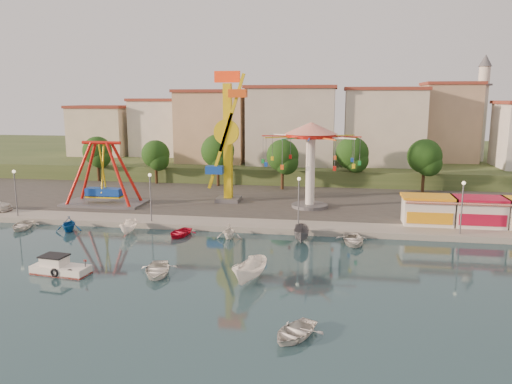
% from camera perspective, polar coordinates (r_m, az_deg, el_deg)
% --- Properties ---
extents(ground, '(200.00, 200.00, 0.00)m').
position_cam_1_polar(ground, '(41.47, -7.81, -8.89)').
color(ground, '#153239').
rests_on(ground, ground).
extents(quay_deck, '(200.00, 100.00, 0.60)m').
position_cam_1_polar(quay_deck, '(100.90, 2.45, 3.02)').
color(quay_deck, '#9E998E').
rests_on(quay_deck, ground).
extents(asphalt_pad, '(90.00, 28.00, 0.01)m').
position_cam_1_polar(asphalt_pad, '(69.58, -0.65, -0.24)').
color(asphalt_pad, '#4C4944').
rests_on(asphalt_pad, quay_deck).
extents(hill_terrace, '(200.00, 60.00, 3.00)m').
position_cam_1_polar(hill_terrace, '(105.68, 2.77, 4.02)').
color(hill_terrace, '#384C26').
rests_on(hill_terrace, ground).
extents(pirate_ship_ride, '(10.00, 5.00, 8.00)m').
position_cam_1_polar(pirate_ship_ride, '(64.96, -17.08, 1.89)').
color(pirate_ship_ride, '#59595E').
rests_on(pirate_ship_ride, quay_deck).
extents(kamikaze_tower, '(4.23, 3.10, 16.50)m').
position_cam_1_polar(kamikaze_tower, '(63.45, -3.14, 5.96)').
color(kamikaze_tower, '#59595E').
rests_on(kamikaze_tower, quay_deck).
extents(wave_swinger, '(11.60, 11.60, 10.40)m').
position_cam_1_polar(wave_swinger, '(60.40, 6.29, 5.30)').
color(wave_swinger, '#59595E').
rests_on(wave_swinger, quay_deck).
extents(booth_left, '(5.40, 3.78, 3.08)m').
position_cam_1_polar(booth_left, '(55.91, 19.00, -1.93)').
color(booth_left, white).
rests_on(booth_left, quay_deck).
extents(booth_mid, '(5.40, 3.78, 3.08)m').
position_cam_1_polar(booth_mid, '(57.04, 24.14, -2.05)').
color(booth_mid, white).
rests_on(booth_mid, quay_deck).
extents(lamp_post_0, '(0.14, 0.14, 5.00)m').
position_cam_1_polar(lamp_post_0, '(62.60, -25.75, -0.23)').
color(lamp_post_0, '#59595E').
rests_on(lamp_post_0, quay_deck).
extents(lamp_post_1, '(0.14, 0.14, 5.00)m').
position_cam_1_polar(lamp_post_1, '(55.08, -11.94, -0.76)').
color(lamp_post_1, '#59595E').
rests_on(lamp_post_1, quay_deck).
extents(lamp_post_2, '(0.14, 0.14, 5.00)m').
position_cam_1_polar(lamp_post_2, '(51.58, 4.89, -1.34)').
color(lamp_post_2, '#59595E').
rests_on(lamp_post_2, quay_deck).
extents(lamp_post_3, '(0.14, 0.14, 5.00)m').
position_cam_1_polar(lamp_post_3, '(52.90, 22.45, -1.82)').
color(lamp_post_3, '#59595E').
rests_on(lamp_post_3, quay_deck).
extents(tree_0, '(4.60, 4.60, 7.19)m').
position_cam_1_polar(tree_0, '(83.71, -17.68, 4.49)').
color(tree_0, '#382314').
rests_on(tree_0, quay_deck).
extents(tree_1, '(4.35, 4.35, 6.80)m').
position_cam_1_polar(tree_1, '(79.05, -11.41, 4.25)').
color(tree_1, '#382314').
rests_on(tree_1, quay_deck).
extents(tree_2, '(5.02, 5.02, 7.85)m').
position_cam_1_polar(tree_2, '(75.64, -4.40, 4.69)').
color(tree_2, '#382314').
rests_on(tree_2, quay_deck).
extents(tree_3, '(4.68, 4.68, 7.32)m').
position_cam_1_polar(tree_3, '(72.55, 3.05, 4.16)').
color(tree_3, '#382314').
rests_on(tree_3, quay_deck).
extents(tree_4, '(4.86, 4.86, 7.60)m').
position_cam_1_polar(tree_4, '(75.14, 10.93, 4.35)').
color(tree_4, '#382314').
rests_on(tree_4, quay_deck).
extents(tree_5, '(4.83, 4.83, 7.54)m').
position_cam_1_polar(tree_5, '(74.33, 18.71, 3.88)').
color(tree_5, '#382314').
rests_on(tree_5, quay_deck).
extents(building_0, '(9.26, 9.53, 11.87)m').
position_cam_1_polar(building_0, '(94.88, -19.34, 7.17)').
color(building_0, beige).
rests_on(building_0, hill_terrace).
extents(building_1, '(12.33, 9.01, 8.63)m').
position_cam_1_polar(building_1, '(94.85, -11.29, 6.59)').
color(building_1, silver).
rests_on(building_1, hill_terrace).
extents(building_2, '(11.95, 9.28, 11.23)m').
position_cam_1_polar(building_2, '(91.60, -3.39, 7.45)').
color(building_2, tan).
rests_on(building_2, hill_terrace).
extents(building_3, '(12.59, 10.50, 9.20)m').
position_cam_1_polar(building_3, '(86.55, 5.16, 6.56)').
color(building_3, beige).
rests_on(building_3, hill_terrace).
extents(building_4, '(10.75, 9.23, 9.24)m').
position_cam_1_polar(building_4, '(90.03, 13.95, 6.46)').
color(building_4, beige).
rests_on(building_4, hill_terrace).
extents(building_5, '(12.77, 10.96, 11.21)m').
position_cam_1_polar(building_5, '(90.20, 22.58, 6.59)').
color(building_5, tan).
rests_on(building_5, hill_terrace).
extents(minaret, '(2.80, 2.80, 18.00)m').
position_cam_1_polar(minaret, '(94.50, 24.41, 9.01)').
color(minaret, silver).
rests_on(minaret, hill_terrace).
extents(cabin_motorboat, '(4.81, 2.30, 1.63)m').
position_cam_1_polar(cabin_motorboat, '(43.24, -21.55, -8.13)').
color(cabin_motorboat, white).
rests_on(cabin_motorboat, ground).
extents(rowboat_a, '(3.75, 4.63, 0.85)m').
position_cam_1_polar(rowboat_a, '(40.77, -11.24, -8.72)').
color(rowboat_a, white).
rests_on(rowboat_a, ground).
extents(rowboat_b, '(3.98, 4.43, 0.75)m').
position_cam_1_polar(rowboat_b, '(30.40, 4.40, -15.63)').
color(rowboat_b, silver).
rests_on(rowboat_b, ground).
extents(skiff, '(2.92, 4.80, 1.74)m').
position_cam_1_polar(skiff, '(38.39, -0.67, -9.04)').
color(skiff, white).
rests_on(skiff, ground).
extents(moored_boat_0, '(3.46, 4.31, 0.79)m').
position_cam_1_polar(moored_boat_0, '(59.09, -25.19, -3.47)').
color(moored_boat_0, silver).
rests_on(moored_boat_0, ground).
extents(moored_boat_1, '(3.37, 3.65, 1.59)m').
position_cam_1_polar(moored_boat_1, '(56.13, -20.62, -3.42)').
color(moored_boat_1, '#12549F').
rests_on(moored_boat_1, ground).
extents(moored_boat_2, '(1.66, 3.65, 1.37)m').
position_cam_1_polar(moored_boat_2, '(53.21, -14.36, -3.94)').
color(moored_boat_2, white).
rests_on(moored_boat_2, ground).
extents(moored_boat_3, '(3.19, 3.96, 0.73)m').
position_cam_1_polar(moored_boat_3, '(51.39, -8.72, -4.61)').
color(moored_boat_3, red).
rests_on(moored_boat_3, ground).
extents(moored_boat_4, '(2.81, 3.13, 1.47)m').
position_cam_1_polar(moored_boat_4, '(49.98, -3.10, -4.50)').
color(moored_boat_4, white).
rests_on(moored_boat_4, ground).
extents(moored_boat_5, '(1.67, 4.03, 1.53)m').
position_cam_1_polar(moored_boat_5, '(48.99, 5.24, -4.81)').
color(moored_boat_5, slate).
rests_on(moored_boat_5, ground).
extents(moored_boat_6, '(3.44, 4.51, 0.88)m').
position_cam_1_polar(moored_boat_6, '(49.02, 11.02, -5.36)').
color(moored_boat_6, silver).
rests_on(moored_boat_6, ground).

